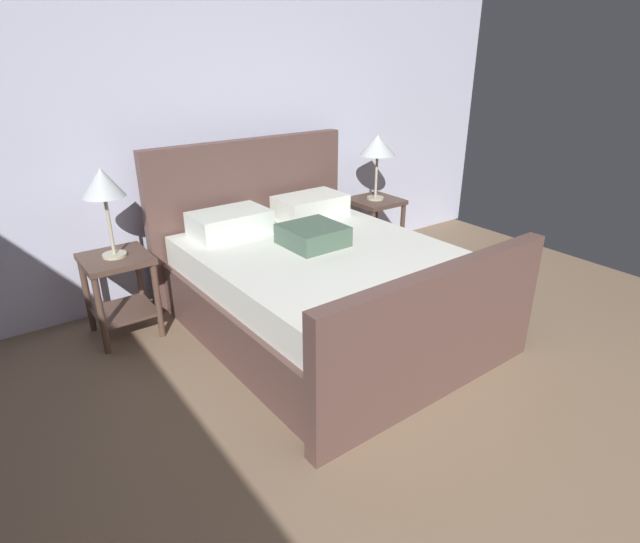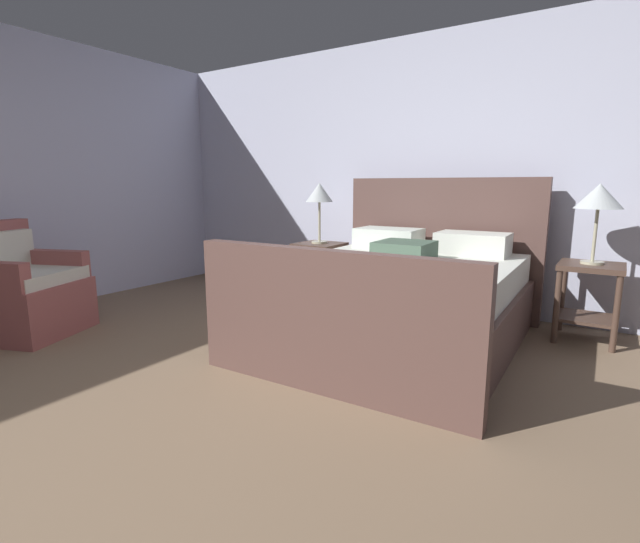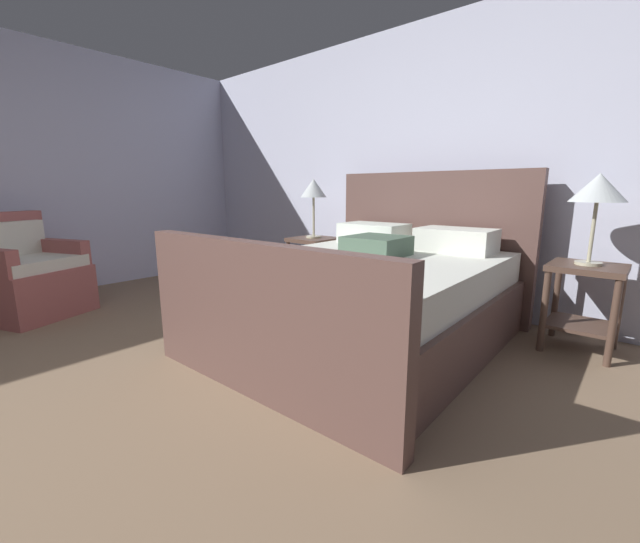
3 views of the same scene
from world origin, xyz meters
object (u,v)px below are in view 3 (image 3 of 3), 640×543
Objects in this scene: nightstand_right at (584,293)px; armchair at (25,277)px; table_lamp_right at (598,190)px; table_lamp_left at (314,190)px; nightstand_left at (314,256)px; bed at (369,293)px.

armchair reaches higher than nightstand_right.
table_lamp_right reaches higher than nightstand_right.
table_lamp_left is 0.64× the size of armchair.
armchair is (-1.40, -2.22, -0.06)m from nightstand_left.
bed is 1.62m from table_lamp_right.
table_lamp_right is 2.51m from nightstand_left.
table_lamp_right is 0.98× the size of table_lamp_left.
armchair reaches higher than nightstand_left.
nightstand_left is (-1.20, 0.74, 0.05)m from bed.
nightstand_right is 1.01× the size of table_lamp_right.
nightstand_left is at bearing -178.72° from nightstand_right.
nightstand_left is at bearing -178.72° from table_lamp_right.
bed is at bearing -146.67° from table_lamp_right.
nightstand_right is at bearing 30.84° from armchair.
nightstand_left is (-2.41, -0.05, -0.68)m from table_lamp_right.
bed is 3.60× the size of table_lamp_left.
table_lamp_right is at bearing 33.33° from bed.
nightstand_right is 2.41m from nightstand_left.
bed is at bearing -31.56° from table_lamp_left.
armchair is at bearing -122.24° from nightstand_left.
bed reaches higher than nightstand_left.
table_lamp_right is (1.21, 0.79, 0.73)m from bed.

